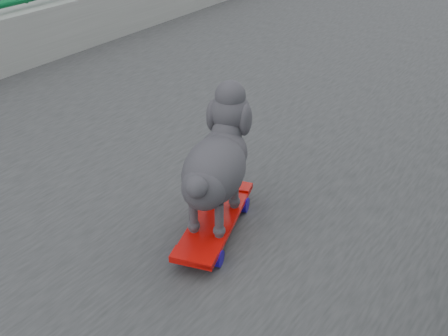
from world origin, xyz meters
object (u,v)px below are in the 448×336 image
poodle (217,161)px  car_2 (48,112)px  skateboard (215,222)px  car_6 (127,134)px

poodle → car_2: 16.52m
skateboard → car_6: size_ratio=0.08×
skateboard → car_2: (-12.82, 8.18, -6.30)m
car_6 → skateboard: bearing=-41.6°
skateboard → car_2: skateboard is taller
poodle → car_2: poodle is taller
skateboard → poodle: bearing=90.0°
skateboard → car_2: 16.46m
poodle → car_2: (-12.81, 8.16, -6.51)m
car_2 → car_6: 3.22m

